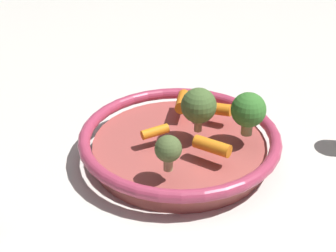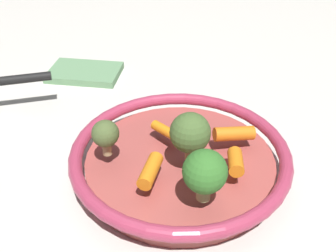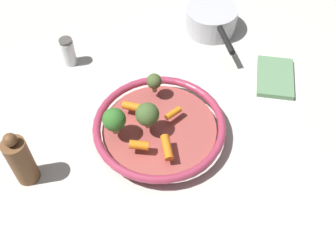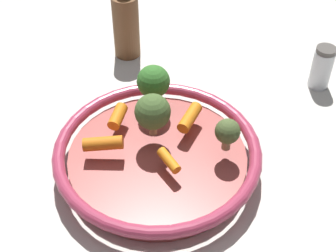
% 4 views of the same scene
% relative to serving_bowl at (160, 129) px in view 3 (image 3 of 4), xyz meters
% --- Properties ---
extents(ground_plane, '(2.05, 2.05, 0.00)m').
position_rel_serving_bowl_xyz_m(ground_plane, '(0.00, 0.00, -0.03)').
color(ground_plane, beige).
extents(serving_bowl, '(0.32, 0.32, 0.05)m').
position_rel_serving_bowl_xyz_m(serving_bowl, '(0.00, 0.00, 0.00)').
color(serving_bowl, '#A84C47').
rests_on(serving_bowl, ground_plane).
extents(baby_carrot_back, '(0.02, 0.06, 0.02)m').
position_rel_serving_bowl_xyz_m(baby_carrot_back, '(0.02, 0.07, 0.03)').
color(baby_carrot_back, orange).
rests_on(baby_carrot_back, serving_bowl).
extents(baby_carrot_left, '(0.05, 0.04, 0.02)m').
position_rel_serving_bowl_xyz_m(baby_carrot_left, '(0.03, -0.02, 0.03)').
color(baby_carrot_left, orange).
rests_on(baby_carrot_left, serving_bowl).
extents(baby_carrot_right, '(0.03, 0.05, 0.02)m').
position_rel_serving_bowl_xyz_m(baby_carrot_right, '(-0.08, 0.02, 0.03)').
color(baby_carrot_right, orange).
rests_on(baby_carrot_right, serving_bowl).
extents(baby_carrot_center, '(0.06, 0.05, 0.03)m').
position_rel_serving_bowl_xyz_m(baby_carrot_center, '(-0.07, -0.04, 0.03)').
color(baby_carrot_center, orange).
rests_on(baby_carrot_center, serving_bowl).
extents(broccoli_floret_edge, '(0.04, 0.04, 0.05)m').
position_rel_serving_bowl_xyz_m(broccoli_floret_edge, '(0.09, 0.04, 0.06)').
color(broccoli_floret_edge, tan).
rests_on(broccoli_floret_edge, serving_bowl).
extents(broccoli_floret_small, '(0.05, 0.05, 0.07)m').
position_rel_serving_bowl_xyz_m(broccoli_floret_small, '(-0.02, 0.02, 0.07)').
color(broccoli_floret_small, tan).
rests_on(broccoli_floret_small, serving_bowl).
extents(broccoli_floret_large, '(0.05, 0.05, 0.07)m').
position_rel_serving_bowl_xyz_m(broccoli_floret_large, '(-0.05, 0.09, 0.06)').
color(broccoli_floret_large, '#9AA766').
rests_on(broccoli_floret_large, serving_bowl).
extents(salt_shaker, '(0.04, 0.04, 0.08)m').
position_rel_serving_bowl_xyz_m(salt_shaker, '(0.17, 0.32, 0.01)').
color(salt_shaker, silver).
rests_on(salt_shaker, ground_plane).
extents(pepper_mill, '(0.05, 0.05, 0.16)m').
position_rel_serving_bowl_xyz_m(pepper_mill, '(-0.19, 0.25, 0.04)').
color(pepper_mill, brown).
rests_on(pepper_mill, ground_plane).
extents(saucepan, '(0.24, 0.18, 0.07)m').
position_rel_serving_bowl_xyz_m(saucepan, '(0.43, -0.03, 0.01)').
color(saucepan, silver).
rests_on(saucepan, ground_plane).
extents(dish_towel, '(0.16, 0.11, 0.01)m').
position_rel_serving_bowl_xyz_m(dish_towel, '(0.27, -0.25, -0.02)').
color(dish_towel, '#669366').
rests_on(dish_towel, ground_plane).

